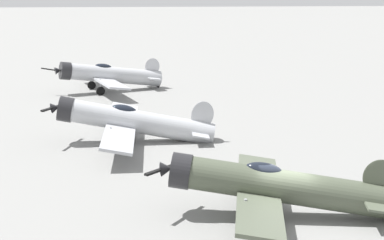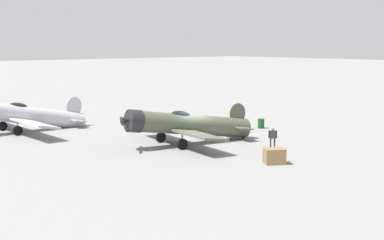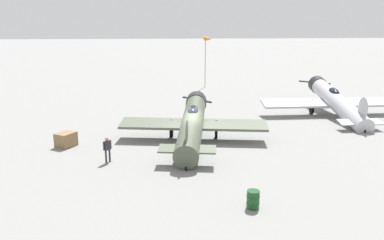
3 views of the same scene
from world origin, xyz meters
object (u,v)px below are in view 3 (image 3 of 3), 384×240
(ground_crew_mechanic, at_px, (107,147))
(fuel_drum, at_px, (253,199))
(airplane_foreground, at_px, (193,123))
(equipment_crate, at_px, (66,140))
(windsock_mast, at_px, (208,41))
(airplane_mid_apron, at_px, (336,101))

(ground_crew_mechanic, xyz_separation_m, fuel_drum, (6.69, 7.29, -0.54))
(airplane_foreground, distance_m, fuel_drum, 10.33)
(equipment_crate, distance_m, windsock_mast, 27.66)
(ground_crew_mechanic, bearing_deg, airplane_mid_apron, 71.41)
(windsock_mast, bearing_deg, airplane_foreground, -10.26)
(airplane_mid_apron, bearing_deg, equipment_crate, 107.38)
(ground_crew_mechanic, bearing_deg, equipment_crate, 176.41)
(equipment_crate, relative_size, windsock_mast, 0.24)
(windsock_mast, bearing_deg, equipment_crate, -28.73)
(airplane_foreground, height_order, windsock_mast, windsock_mast)
(airplane_mid_apron, xyz_separation_m, equipment_crate, (6.63, -22.31, -0.92))
(windsock_mast, bearing_deg, fuel_drum, -4.24)
(equipment_crate, bearing_deg, airplane_foreground, 89.75)
(ground_crew_mechanic, bearing_deg, windsock_mast, 113.73)
(airplane_foreground, bearing_deg, ground_crew_mechanic, 131.60)
(fuel_drum, bearing_deg, airplane_foreground, -169.96)
(airplane_foreground, xyz_separation_m, ground_crew_mechanic, (3.43, -5.49, -0.52))
(airplane_mid_apron, xyz_separation_m, windsock_mast, (-17.13, -9.28, 4.63))
(airplane_foreground, bearing_deg, windsock_mast, -0.66)
(airplane_mid_apron, height_order, windsock_mast, windsock_mast)
(airplane_foreground, distance_m, ground_crew_mechanic, 6.50)
(ground_crew_mechanic, height_order, windsock_mast, windsock_mast)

